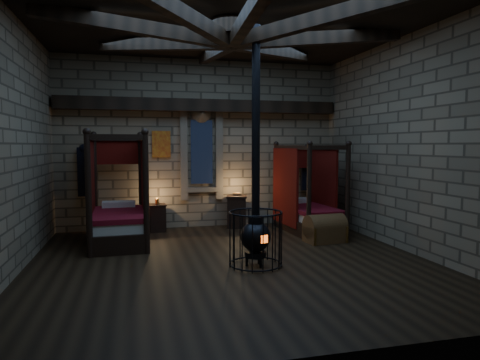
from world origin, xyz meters
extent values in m
cube|color=black|center=(0.00, 0.00, 0.00)|extent=(7.00, 7.00, 0.01)
cube|color=#847054|center=(0.00, 3.50, 2.10)|extent=(7.00, 0.02, 4.20)
cube|color=#847054|center=(0.00, -3.50, 2.10)|extent=(7.00, 0.02, 4.20)
cube|color=#847054|center=(-3.50, 0.00, 2.10)|extent=(0.02, 7.00, 4.20)
cube|color=#847054|center=(3.50, 0.00, 2.10)|extent=(0.02, 7.00, 4.20)
cube|color=black|center=(0.00, 0.00, 4.20)|extent=(7.00, 7.00, 0.01)
cube|color=black|center=(0.00, 3.32, 3.05)|extent=(6.86, 0.35, 0.30)
cylinder|color=black|center=(0.00, 0.00, 4.05)|extent=(0.70, 0.70, 0.25)
cube|color=black|center=(0.00, 3.45, 1.90)|extent=(0.55, 0.04, 1.60)
cube|color=maroon|center=(-1.00, 3.46, 2.10)|extent=(0.45, 0.03, 0.65)
cube|color=black|center=(-2.80, 3.34, 1.45)|extent=(0.30, 0.10, 1.15)
cube|color=black|center=(2.80, 3.34, 1.45)|extent=(0.30, 0.10, 1.15)
cube|color=black|center=(-1.99, 2.02, 0.19)|extent=(1.18, 2.19, 0.37)
cube|color=beige|center=(-1.99, 2.02, 0.48)|extent=(1.05, 2.02, 0.23)
cube|color=maroon|center=(-1.99, 2.02, 0.62)|extent=(1.12, 2.06, 0.10)
cube|color=beige|center=(-2.02, 2.81, 0.72)|extent=(0.74, 0.38, 0.14)
cube|color=#600E08|center=(-2.03, 3.09, 1.91)|extent=(1.14, 0.09, 0.57)
cylinder|color=black|center=(-2.48, 0.97, 1.14)|extent=(0.11, 0.11, 2.28)
cylinder|color=black|center=(-2.54, 3.04, 1.14)|extent=(0.11, 0.11, 2.28)
cylinder|color=black|center=(-1.45, 1.00, 1.14)|extent=(0.11, 0.11, 2.28)
cylinder|color=black|center=(-1.51, 3.07, 1.14)|extent=(0.11, 0.11, 2.28)
cube|color=#600E08|center=(-2.55, 2.31, 1.19)|extent=(0.11, 1.55, 2.02)
cube|color=#600E08|center=(-1.46, 2.35, 1.19)|extent=(0.11, 1.55, 2.02)
cube|color=black|center=(2.38, 2.19, 0.17)|extent=(1.13, 2.02, 0.34)
cube|color=beige|center=(2.38, 2.19, 0.43)|extent=(1.01, 1.86, 0.21)
cube|color=maroon|center=(2.38, 2.19, 0.56)|extent=(1.07, 1.90, 0.09)
cube|color=beige|center=(2.34, 2.91, 0.66)|extent=(0.68, 0.37, 0.13)
cube|color=#600E08|center=(2.32, 3.16, 1.74)|extent=(1.04, 0.11, 0.52)
cylinder|color=black|center=(1.97, 1.22, 1.04)|extent=(0.10, 0.10, 2.07)
cylinder|color=black|center=(1.86, 3.10, 1.04)|extent=(0.10, 0.10, 2.07)
cylinder|color=black|center=(2.91, 1.28, 1.04)|extent=(0.10, 0.10, 2.07)
cylinder|color=black|center=(2.80, 3.16, 1.04)|extent=(0.10, 0.10, 2.07)
cube|color=#600E08|center=(1.87, 2.44, 1.08)|extent=(0.14, 1.41, 1.84)
cube|color=#600E08|center=(2.86, 2.50, 1.08)|extent=(0.14, 1.41, 1.84)
cube|color=brown|center=(-1.80, 1.32, 0.16)|extent=(0.83, 0.57, 0.32)
cylinder|color=brown|center=(-1.80, 1.32, 0.32)|extent=(0.83, 0.57, 0.47)
cube|color=olive|center=(-2.16, 1.27, 0.16)|extent=(0.11, 0.49, 0.34)
cube|color=olive|center=(-1.45, 1.37, 0.16)|extent=(0.11, 0.49, 0.34)
cube|color=brown|center=(2.29, 1.09, 0.17)|extent=(0.89, 0.60, 0.35)
cylinder|color=brown|center=(2.29, 1.09, 0.35)|extent=(0.89, 0.60, 0.51)
cube|color=olive|center=(1.91, 1.05, 0.17)|extent=(0.11, 0.53, 0.37)
cube|color=olive|center=(2.68, 1.13, 0.17)|extent=(0.11, 0.53, 0.37)
cube|color=black|center=(-1.14, 3.10, 0.31)|extent=(0.40, 0.39, 0.63)
cube|color=black|center=(-1.14, 3.10, 0.64)|extent=(0.44, 0.43, 0.04)
cylinder|color=olive|center=(-1.14, 3.10, 0.73)|extent=(0.09, 0.09, 0.14)
cube|color=black|center=(0.82, 3.12, 0.38)|extent=(0.55, 0.53, 0.77)
cube|color=black|center=(0.82, 3.12, 0.79)|extent=(0.60, 0.59, 0.04)
cube|color=brown|center=(0.82, 3.12, 0.85)|extent=(0.22, 0.18, 0.05)
cylinder|color=black|center=(0.34, -0.31, 0.21)|extent=(0.37, 0.37, 0.09)
sphere|color=black|center=(0.34, -0.31, 0.51)|extent=(0.52, 0.52, 0.52)
cylinder|color=black|center=(0.34, -0.31, 0.79)|extent=(0.26, 0.26, 0.13)
cube|color=#FF5914|center=(0.43, -0.55, 0.51)|extent=(0.13, 0.06, 0.13)
cylinder|color=black|center=(0.34, -0.31, 2.44)|extent=(0.14, 0.14, 3.21)
torus|color=black|center=(0.34, -0.31, 0.04)|extent=(0.92, 0.92, 0.03)
torus|color=black|center=(0.34, -0.31, 0.93)|extent=(0.92, 0.92, 0.03)
camera|label=1|loc=(-1.64, -7.26, 2.07)|focal=32.00mm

